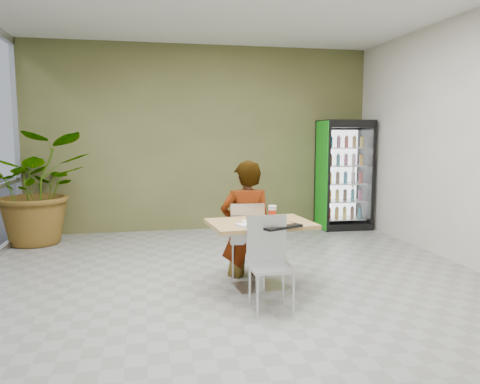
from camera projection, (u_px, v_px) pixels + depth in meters
name	position (u px, v px, depth m)	size (l,w,h in m)	color
ground	(243.00, 294.00, 4.94)	(7.00, 7.00, 0.00)	gray
room_envelope	(243.00, 142.00, 4.74)	(6.00, 7.00, 3.20)	silver
dining_table	(260.00, 241.00, 5.02)	(1.14, 0.85, 0.75)	tan
chair_far	(246.00, 233.00, 5.50)	(0.42, 0.43, 0.89)	silver
chair_near	(269.00, 255.00, 4.50)	(0.40, 0.41, 0.90)	silver
seated_woman	(246.00, 231.00, 5.54)	(0.62, 0.40, 1.68)	black
pizza_plate	(252.00, 220.00, 4.99)	(0.30, 0.22, 0.03)	silver
soda_cup	(272.00, 213.00, 5.07)	(0.09, 0.09, 0.16)	silver
napkin_stack	(246.00, 225.00, 4.76)	(0.16, 0.16, 0.02)	silver
cafeteria_tray	(276.00, 226.00, 4.72)	(0.44, 0.32, 0.02)	black
beverage_fridge	(344.00, 175.00, 8.33)	(0.91, 0.72, 1.92)	black
potted_plant	(38.00, 188.00, 7.15)	(1.55, 1.34, 1.73)	#2E722D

